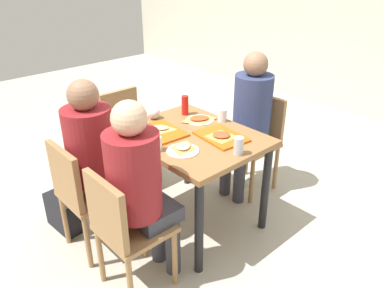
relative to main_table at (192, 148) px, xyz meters
name	(u,v)px	position (x,y,z in m)	size (l,w,h in m)	color
ground_plane	(192,220)	(0.00, 0.00, -0.66)	(10.00, 10.00, 0.02)	#B2AD9E
main_table	(192,148)	(0.00, 0.00, 0.00)	(1.01, 0.81, 0.77)	olive
chair_near_left	(82,191)	(-0.25, -0.79, -0.15)	(0.40, 0.40, 0.86)	#9E7247
chair_near_right	(123,226)	(0.25, -0.79, -0.15)	(0.40, 0.40, 0.86)	#9E7247
chair_far_side	(257,136)	(0.00, 0.79, -0.15)	(0.40, 0.40, 0.86)	#9E7247
chair_left_end	(127,130)	(-0.89, 0.00, -0.15)	(0.40, 0.40, 0.86)	#9E7247
person_in_red	(96,153)	(-0.25, -0.65, 0.10)	(0.32, 0.42, 1.27)	#383842
person_in_brown_jacket	(140,182)	(0.25, -0.65, 0.10)	(0.32, 0.42, 1.27)	#383842
person_far_side	(249,114)	(0.00, 0.65, 0.10)	(0.32, 0.42, 1.27)	#383842
tray_red_near	(162,132)	(-0.18, -0.14, 0.12)	(0.36, 0.26, 0.02)	#D85914
tray_red_far	(221,137)	(0.18, 0.12, 0.12)	(0.36, 0.26, 0.02)	#D85914
paper_plate_center	(200,120)	(-0.15, 0.22, 0.12)	(0.22, 0.22, 0.01)	white
paper_plate_near_edge	(183,151)	(0.15, -0.22, 0.12)	(0.22, 0.22, 0.01)	white
pizza_slice_a	(160,128)	(-0.21, -0.14, 0.14)	(0.22, 0.23, 0.02)	#DBAD60
pizza_slice_b	(221,135)	(0.19, 0.11, 0.14)	(0.25, 0.25, 0.02)	#C68C47
pizza_slice_c	(199,119)	(-0.15, 0.22, 0.13)	(0.24, 0.27, 0.02)	tan
pizza_slice_d	(183,147)	(0.13, -0.20, 0.13)	(0.22, 0.22, 0.02)	#C68C47
plastic_cup_a	(222,115)	(-0.03, 0.35, 0.16)	(0.07, 0.07, 0.10)	white
plastic_cup_b	(156,144)	(0.03, -0.35, 0.16)	(0.07, 0.07, 0.10)	white
soda_can	(239,146)	(0.43, 0.02, 0.17)	(0.07, 0.07, 0.12)	#B7BCC6
condiment_bottle	(185,105)	(-0.33, 0.22, 0.19)	(0.06, 0.06, 0.16)	red
foil_bundle	(154,113)	(-0.43, -0.02, 0.16)	(0.10, 0.10, 0.10)	silver
handbag	(64,212)	(-0.60, -0.81, -0.51)	(0.32, 0.16, 0.28)	black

